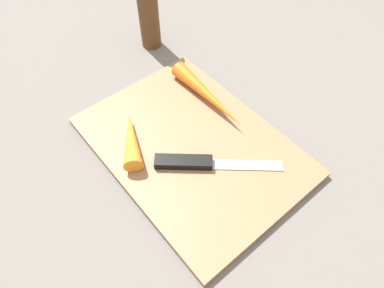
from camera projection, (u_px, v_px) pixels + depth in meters
name	position (u px, v px, depth m)	size (l,w,h in m)	color
ground_plane	(192.00, 148.00, 0.57)	(1.40, 1.40, 0.00)	slate
cutting_board	(192.00, 146.00, 0.57)	(0.36, 0.26, 0.01)	#99704C
knife	(192.00, 162.00, 0.53)	(0.15, 0.16, 0.01)	#B7B7BC
carrot_long	(208.00, 95.00, 0.61)	(0.03, 0.03, 0.18)	orange
carrot_short	(131.00, 139.00, 0.55)	(0.03, 0.03, 0.11)	orange
pepper_grinder	(148.00, 13.00, 0.68)	(0.04, 0.04, 0.15)	brown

